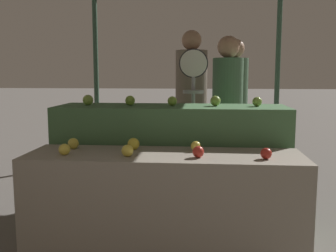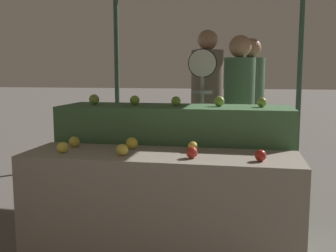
# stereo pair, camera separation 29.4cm
# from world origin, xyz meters

# --- Properties ---
(display_counter_front) EXTENTS (1.88, 0.55, 0.77)m
(display_counter_front) POSITION_xyz_m (0.00, 0.00, 0.38)
(display_counter_front) COLOR gray
(display_counter_front) RESTS_ON ground_plane
(display_counter_back) EXTENTS (1.88, 0.55, 1.04)m
(display_counter_back) POSITION_xyz_m (0.00, 0.60, 0.52)
(display_counter_back) COLOR #4C7A4C
(display_counter_back) RESTS_ON ground_plane
(apple_front_0) EXTENTS (0.08, 0.08, 0.08)m
(apple_front_0) POSITION_xyz_m (-0.66, -0.10, 0.80)
(apple_front_0) COLOR yellow
(apple_front_0) RESTS_ON display_counter_front
(apple_front_1) EXTENTS (0.08, 0.08, 0.08)m
(apple_front_1) POSITION_xyz_m (-0.23, -0.11, 0.80)
(apple_front_1) COLOR yellow
(apple_front_1) RESTS_ON display_counter_front
(apple_front_2) EXTENTS (0.08, 0.08, 0.08)m
(apple_front_2) POSITION_xyz_m (0.23, -0.10, 0.80)
(apple_front_2) COLOR #B72D23
(apple_front_2) RESTS_ON display_counter_front
(apple_front_3) EXTENTS (0.07, 0.07, 0.07)m
(apple_front_3) POSITION_xyz_m (0.66, -0.11, 0.80)
(apple_front_3) COLOR #AD281E
(apple_front_3) RESTS_ON display_counter_front
(apple_front_4) EXTENTS (0.08, 0.08, 0.08)m
(apple_front_4) POSITION_xyz_m (-0.67, 0.11, 0.80)
(apple_front_4) COLOR gold
(apple_front_4) RESTS_ON display_counter_front
(apple_front_5) EXTENTS (0.09, 0.09, 0.09)m
(apple_front_5) POSITION_xyz_m (-0.23, 0.12, 0.81)
(apple_front_5) COLOR gold
(apple_front_5) RESTS_ON display_counter_front
(apple_front_6) EXTENTS (0.07, 0.07, 0.07)m
(apple_front_6) POSITION_xyz_m (0.21, 0.11, 0.80)
(apple_front_6) COLOR yellow
(apple_front_6) RESTS_ON display_counter_front
(apple_back_0) EXTENTS (0.09, 0.09, 0.09)m
(apple_back_0) POSITION_xyz_m (-0.70, 0.59, 1.09)
(apple_back_0) COLOR #8EB247
(apple_back_0) RESTS_ON display_counter_back
(apple_back_1) EXTENTS (0.08, 0.08, 0.08)m
(apple_back_1) POSITION_xyz_m (-0.34, 0.61, 1.08)
(apple_back_1) COLOR #84AD3D
(apple_back_1) RESTS_ON display_counter_back
(apple_back_2) EXTENTS (0.08, 0.08, 0.08)m
(apple_back_2) POSITION_xyz_m (0.01, 0.60, 1.08)
(apple_back_2) COLOR #84AD3D
(apple_back_2) RESTS_ON display_counter_back
(apple_back_3) EXTENTS (0.08, 0.08, 0.08)m
(apple_back_3) POSITION_xyz_m (0.36, 0.61, 1.08)
(apple_back_3) COLOR #8EB247
(apple_back_3) RESTS_ON display_counter_back
(apple_back_4) EXTENTS (0.08, 0.08, 0.08)m
(apple_back_4) POSITION_xyz_m (0.69, 0.60, 1.08)
(apple_back_4) COLOR #8EB247
(apple_back_4) RESTS_ON display_counter_back
(produce_scale) EXTENTS (0.27, 0.20, 1.54)m
(produce_scale) POSITION_xyz_m (0.17, 1.13, 1.11)
(produce_scale) COLOR #99999E
(produce_scale) RESTS_ON ground_plane
(person_vendor_at_scale) EXTENTS (0.36, 0.36, 1.68)m
(person_vendor_at_scale) POSITION_xyz_m (0.51, 1.43, 0.99)
(person_vendor_at_scale) COLOR #2D2D38
(person_vendor_at_scale) RESTS_ON ground_plane
(person_customer_left) EXTENTS (0.38, 0.38, 1.71)m
(person_customer_left) POSITION_xyz_m (0.63, 2.12, 1.00)
(person_customer_left) COLOR #2D2D38
(person_customer_left) RESTS_ON ground_plane
(person_customer_right) EXTENTS (0.50, 0.50, 1.82)m
(person_customer_right) POSITION_xyz_m (0.12, 2.20, 1.05)
(person_customer_right) COLOR #2D2D38
(person_customer_right) RESTS_ON ground_plane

